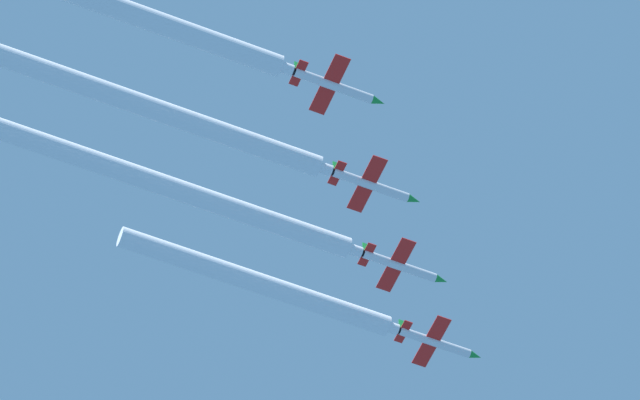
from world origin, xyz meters
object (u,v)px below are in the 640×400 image
object	(u,v)px
jet_lead	(437,343)
jet_fourth_echelon	(336,86)
jet_second_echelon	(402,267)
jet_third_echelon	(373,186)

from	to	relation	value
jet_lead	jet_fourth_echelon	size ratio (longest dim) A/B	1.00
jet_lead	jet_fourth_echelon	distance (m)	40.44
jet_second_echelon	jet_fourth_echelon	distance (m)	27.51
jet_lead	jet_fourth_echelon	bearing A→B (deg)	-40.62
jet_fourth_echelon	jet_third_echelon	bearing A→B (deg)	140.15
jet_second_echelon	jet_third_echelon	bearing A→B (deg)	-38.84
jet_third_echelon	jet_fourth_echelon	distance (m)	14.67
jet_second_echelon	jet_fourth_echelon	bearing A→B (deg)	-39.38
jet_lead	jet_third_echelon	bearing A→B (deg)	-41.06
jet_lead	jet_second_echelon	distance (m)	12.96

